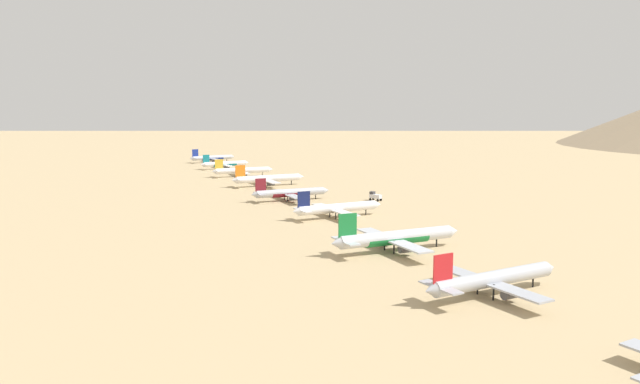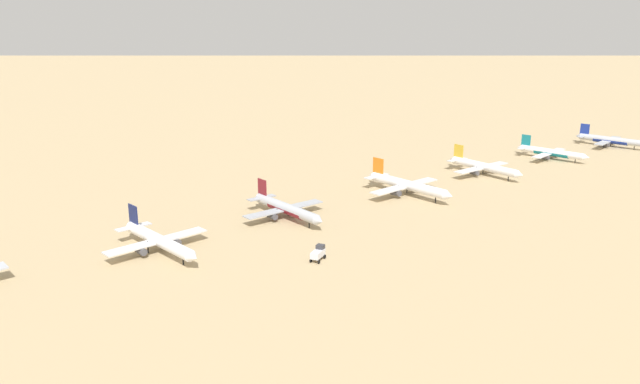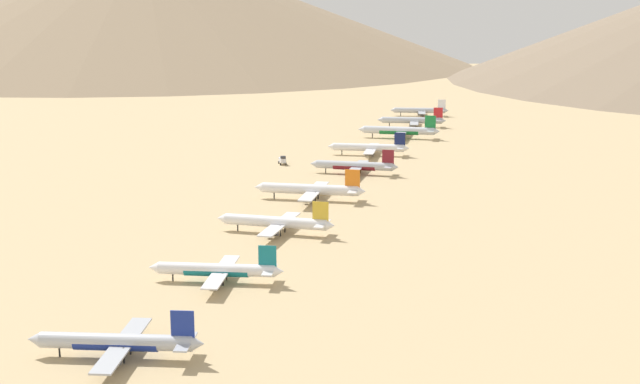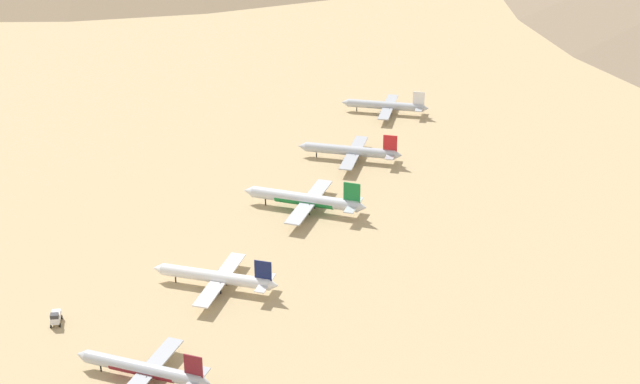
{
  "view_description": "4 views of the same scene",
  "coord_description": "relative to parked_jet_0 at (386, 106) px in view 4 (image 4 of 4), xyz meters",
  "views": [
    {
      "loc": [
        -109.34,
        -238.01,
        40.92
      ],
      "look_at": [
        5.49,
        -12.36,
        4.78
      ],
      "focal_mm": 33.93,
      "sensor_mm": 36.0,
      "label": 1
    },
    {
      "loc": [
        144.52,
        -124.97,
        63.49
      ],
      "look_at": [
        -1.05,
        12.58,
        6.8
      ],
      "focal_mm": 35.37,
      "sensor_mm": 36.0,
      "label": 2
    },
    {
      "loc": [
        -42.6,
        338.75,
        66.49
      ],
      "look_at": [
        2.31,
        54.79,
        4.36
      ],
      "focal_mm": 48.76,
      "sensor_mm": 36.0,
      "label": 3
    },
    {
      "loc": [
        -96.25,
        176.08,
        142.95
      ],
      "look_at": [
        -17.93,
        -102.83,
        5.29
      ],
      "focal_mm": 55.8,
      "sensor_mm": 36.0,
      "label": 4
    }
  ],
  "objects": [
    {
      "name": "service_truck",
      "position": [
        50.51,
        174.1,
        -1.37
      ],
      "size": [
        4.41,
        5.69,
        3.9
      ],
      "color": "silver",
      "rests_on": "ground"
    },
    {
      "name": "parked_jet_3",
      "position": [
        16.25,
        145.89,
        0.16
      ],
      "size": [
        37.1,
        30.04,
        10.73
      ],
      "color": "white",
      "rests_on": "ground"
    },
    {
      "name": "ground_plane",
      "position": [
        20.62,
        191.4,
        -3.45
      ],
      "size": [
        2310.76,
        2310.76,
        0.0
      ],
      "primitive_type": "plane",
      "color": "tan"
    },
    {
      "name": "parked_jet_2",
      "position": [
        6.27,
        92.69,
        0.57
      ],
      "size": [
        41.83,
        33.96,
        12.07
      ],
      "color": "silver",
      "rests_on": "ground"
    },
    {
      "name": "parked_jet_4",
      "position": [
        17.49,
        190.87,
        0.02
      ],
      "size": [
        36.14,
        29.38,
        10.42
      ],
      "color": "#B2B7C1",
      "rests_on": "ground"
    },
    {
      "name": "parked_jet_1",
      "position": [
        2.01,
        49.44,
        0.27
      ],
      "size": [
        38.24,
        31.04,
        11.03
      ],
      "color": "#B2B7C1",
      "rests_on": "ground"
    },
    {
      "name": "parked_jet_0",
      "position": [
        0.0,
        0.0,
        0.0
      ],
      "size": [
        35.52,
        28.87,
        10.24
      ],
      "color": "#B2B7C1",
      "rests_on": "ground"
    }
  ]
}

